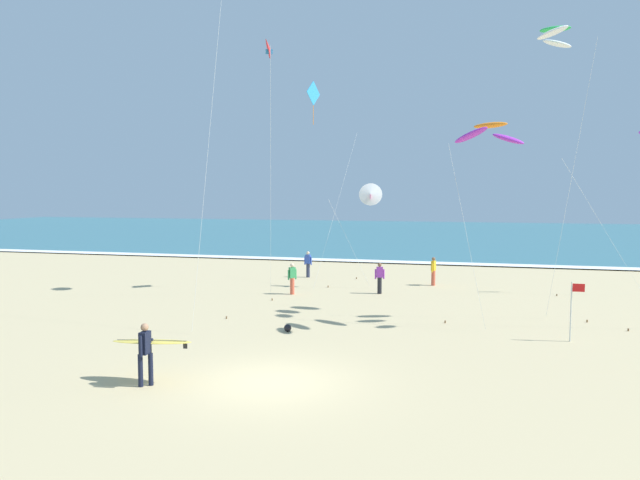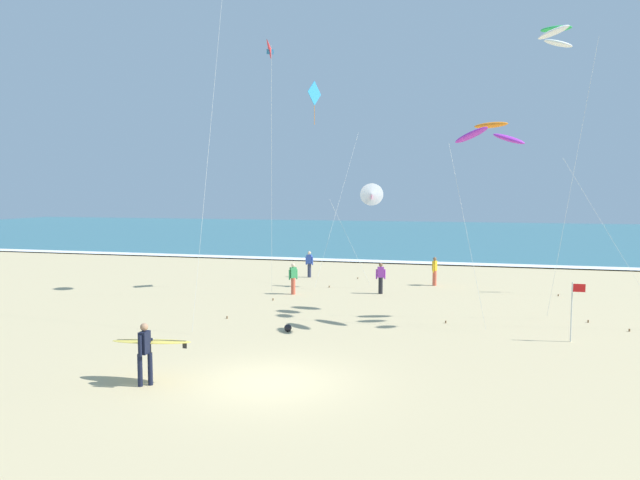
{
  "view_description": "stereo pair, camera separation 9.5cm",
  "coord_description": "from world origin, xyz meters",
  "px_view_note": "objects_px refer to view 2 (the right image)",
  "views": [
    {
      "loc": [
        5.19,
        -14.79,
        5.19
      ],
      "look_at": [
        0.33,
        4.03,
        3.59
      ],
      "focal_mm": 32.9,
      "sensor_mm": 36.0,
      "label": 1
    },
    {
      "loc": [
        5.28,
        -14.77,
        5.19
      ],
      "look_at": [
        0.33,
        4.03,
        3.59
      ],
      "focal_mm": 32.9,
      "sensor_mm": 36.0,
      "label": 2
    }
  ],
  "objects_px": {
    "kite_diamond_cobalt_close": "(316,102)",
    "bystander_yellow_top": "(435,271)",
    "bystander_blue_top": "(309,264)",
    "bystander_green_top": "(293,278)",
    "beach_ball": "(288,328)",
    "lifeguard_flag": "(573,306)",
    "kite_delta_ivory_high": "(372,194)",
    "kite_arc_emerald_far": "(556,36)",
    "bystander_purple_top": "(381,278)",
    "kite_arc_amber_outer": "(491,133)",
    "kite_delta_scarlet_distant": "(270,51)",
    "surfer_lead": "(148,346)"
  },
  "relations": [
    {
      "from": "kite_arc_amber_outer",
      "to": "lifeguard_flag",
      "type": "height_order",
      "value": "kite_arc_amber_outer"
    },
    {
      "from": "kite_delta_ivory_high",
      "to": "bystander_yellow_top",
      "type": "xyz_separation_m",
      "value": [
        3.26,
        1.79,
        -4.25
      ]
    },
    {
      "from": "kite_arc_amber_outer",
      "to": "lifeguard_flag",
      "type": "bearing_deg",
      "value": -14.06
    },
    {
      "from": "kite_delta_scarlet_distant",
      "to": "kite_diamond_cobalt_close",
      "type": "relative_size",
      "value": 1.17
    },
    {
      "from": "bystander_blue_top",
      "to": "bystander_green_top",
      "type": "height_order",
      "value": "same"
    },
    {
      "from": "bystander_purple_top",
      "to": "beach_ball",
      "type": "height_order",
      "value": "bystander_purple_top"
    },
    {
      "from": "kite_delta_scarlet_distant",
      "to": "bystander_green_top",
      "type": "bearing_deg",
      "value": 6.68
    },
    {
      "from": "kite_diamond_cobalt_close",
      "to": "bystander_yellow_top",
      "type": "relative_size",
      "value": 6.85
    },
    {
      "from": "bystander_blue_top",
      "to": "beach_ball",
      "type": "height_order",
      "value": "bystander_blue_top"
    },
    {
      "from": "bystander_green_top",
      "to": "lifeguard_flag",
      "type": "height_order",
      "value": "lifeguard_flag"
    },
    {
      "from": "surfer_lead",
      "to": "kite_delta_scarlet_distant",
      "type": "relative_size",
      "value": 0.19
    },
    {
      "from": "bystander_yellow_top",
      "to": "kite_delta_scarlet_distant",
      "type": "bearing_deg",
      "value": -148.69
    },
    {
      "from": "bystander_yellow_top",
      "to": "bystander_blue_top",
      "type": "bearing_deg",
      "value": 170.44
    },
    {
      "from": "bystander_purple_top",
      "to": "lifeguard_flag",
      "type": "bearing_deg",
      "value": -44.86
    },
    {
      "from": "kite_arc_amber_outer",
      "to": "bystander_purple_top",
      "type": "height_order",
      "value": "kite_arc_amber_outer"
    },
    {
      "from": "bystander_green_top",
      "to": "kite_arc_emerald_far",
      "type": "bearing_deg",
      "value": -13.72
    },
    {
      "from": "bystander_blue_top",
      "to": "bystander_yellow_top",
      "type": "distance_m",
      "value": 7.7
    },
    {
      "from": "bystander_green_top",
      "to": "lifeguard_flag",
      "type": "xyz_separation_m",
      "value": [
        12.2,
        -6.61,
        0.45
      ]
    },
    {
      "from": "kite_delta_ivory_high",
      "to": "kite_arc_amber_outer",
      "type": "height_order",
      "value": "kite_arc_amber_outer"
    },
    {
      "from": "surfer_lead",
      "to": "bystander_yellow_top",
      "type": "distance_m",
      "value": 20.02
    },
    {
      "from": "kite_delta_scarlet_distant",
      "to": "bystander_blue_top",
      "type": "distance_m",
      "value": 12.86
    },
    {
      "from": "surfer_lead",
      "to": "kite_delta_ivory_high",
      "type": "distance_m",
      "value": 17.91
    },
    {
      "from": "kite_delta_ivory_high",
      "to": "bystander_green_top",
      "type": "bearing_deg",
      "value": -140.7
    },
    {
      "from": "kite_arc_emerald_far",
      "to": "bystander_yellow_top",
      "type": "distance_m",
      "value": 13.89
    },
    {
      "from": "kite_arc_emerald_far",
      "to": "bystander_yellow_top",
      "type": "relative_size",
      "value": 7.36
    },
    {
      "from": "lifeguard_flag",
      "to": "kite_arc_amber_outer",
      "type": "bearing_deg",
      "value": 165.94
    },
    {
      "from": "kite_delta_scarlet_distant",
      "to": "kite_diamond_cobalt_close",
      "type": "xyz_separation_m",
      "value": [
        1.88,
        1.75,
        -2.28
      ]
    },
    {
      "from": "bystander_yellow_top",
      "to": "bystander_green_top",
      "type": "height_order",
      "value": "same"
    },
    {
      "from": "beach_ball",
      "to": "lifeguard_flag",
      "type": "bearing_deg",
      "value": 6.17
    },
    {
      "from": "kite_delta_scarlet_distant",
      "to": "bystander_blue_top",
      "type": "bearing_deg",
      "value": 87.36
    },
    {
      "from": "kite_arc_amber_outer",
      "to": "bystander_yellow_top",
      "type": "bearing_deg",
      "value": 103.67
    },
    {
      "from": "bystander_blue_top",
      "to": "bystander_green_top",
      "type": "xyz_separation_m",
      "value": [
        0.83,
        -5.94,
        0.0
      ]
    },
    {
      "from": "beach_ball",
      "to": "bystander_purple_top",
      "type": "bearing_deg",
      "value": 76.98
    },
    {
      "from": "kite_arc_emerald_far",
      "to": "bystander_blue_top",
      "type": "height_order",
      "value": "kite_arc_emerald_far"
    },
    {
      "from": "kite_delta_ivory_high",
      "to": "kite_arc_emerald_far",
      "type": "bearing_deg",
      "value": -34.7
    },
    {
      "from": "bystander_blue_top",
      "to": "kite_diamond_cobalt_close",
      "type": "bearing_deg",
      "value": -69.66
    },
    {
      "from": "bystander_yellow_top",
      "to": "lifeguard_flag",
      "type": "height_order",
      "value": "lifeguard_flag"
    },
    {
      "from": "kite_arc_amber_outer",
      "to": "bystander_yellow_top",
      "type": "height_order",
      "value": "kite_arc_amber_outer"
    },
    {
      "from": "kite_delta_scarlet_distant",
      "to": "bystander_green_top",
      "type": "distance_m",
      "value": 11.39
    },
    {
      "from": "bystander_purple_top",
      "to": "bystander_yellow_top",
      "type": "height_order",
      "value": "same"
    },
    {
      "from": "surfer_lead",
      "to": "beach_ball",
      "type": "xyz_separation_m",
      "value": [
        1.83,
        6.62,
        -0.9
      ]
    },
    {
      "from": "bystander_green_top",
      "to": "lifeguard_flag",
      "type": "relative_size",
      "value": 0.76
    },
    {
      "from": "kite_arc_amber_outer",
      "to": "bystander_green_top",
      "type": "bearing_deg",
      "value": 147.75
    },
    {
      "from": "bystander_green_top",
      "to": "kite_diamond_cobalt_close",
      "type": "bearing_deg",
      "value": 64.53
    },
    {
      "from": "surfer_lead",
      "to": "bystander_purple_top",
      "type": "bearing_deg",
      "value": 75.93
    },
    {
      "from": "bystander_blue_top",
      "to": "beach_ball",
      "type": "distance_m",
      "value": 13.97
    },
    {
      "from": "kite_arc_amber_outer",
      "to": "kite_diamond_cobalt_close",
      "type": "bearing_deg",
      "value": 138.74
    },
    {
      "from": "kite_delta_ivory_high",
      "to": "bystander_purple_top",
      "type": "height_order",
      "value": "kite_delta_ivory_high"
    },
    {
      "from": "surfer_lead",
      "to": "bystander_blue_top",
      "type": "distance_m",
      "value": 20.28
    },
    {
      "from": "bystander_yellow_top",
      "to": "bystander_purple_top",
      "type": "bearing_deg",
      "value": -126.49
    }
  ]
}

